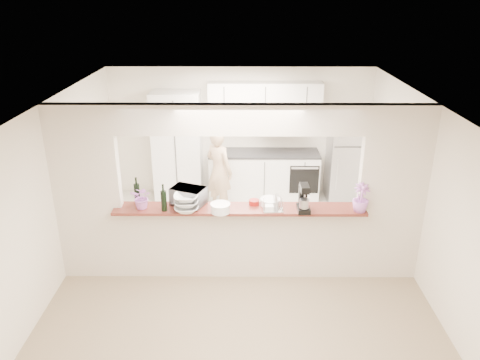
{
  "coord_description": "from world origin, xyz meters",
  "views": [
    {
      "loc": [
        0.05,
        -5.75,
        3.83
      ],
      "look_at": [
        0.01,
        0.3,
        1.35
      ],
      "focal_mm": 35.0,
      "sensor_mm": 36.0,
      "label": 1
    }
  ],
  "objects_px": {
    "toaster_oven": "(188,196)",
    "person": "(219,171)",
    "refrigerator": "(348,158)",
    "stand_mixer": "(304,199)"
  },
  "relations": [
    {
      "from": "refrigerator",
      "to": "person",
      "type": "distance_m",
      "value": 2.5
    },
    {
      "from": "stand_mixer",
      "to": "refrigerator",
      "type": "bearing_deg",
      "value": 66.7
    },
    {
      "from": "refrigerator",
      "to": "stand_mixer",
      "type": "xyz_separation_m",
      "value": [
        -1.2,
        -2.79,
        0.41
      ]
    },
    {
      "from": "toaster_oven",
      "to": "person",
      "type": "xyz_separation_m",
      "value": [
        0.32,
        2.03,
        -0.42
      ]
    },
    {
      "from": "refrigerator",
      "to": "toaster_oven",
      "type": "relative_size",
      "value": 3.82
    },
    {
      "from": "toaster_oven",
      "to": "person",
      "type": "distance_m",
      "value": 2.1
    },
    {
      "from": "toaster_oven",
      "to": "stand_mixer",
      "type": "relative_size",
      "value": 1.16
    },
    {
      "from": "refrigerator",
      "to": "toaster_oven",
      "type": "height_order",
      "value": "refrigerator"
    },
    {
      "from": "refrigerator",
      "to": "toaster_oven",
      "type": "bearing_deg",
      "value": -136.61
    },
    {
      "from": "refrigerator",
      "to": "person",
      "type": "xyz_separation_m",
      "value": [
        -2.43,
        -0.57,
        -0.06
      ]
    }
  ]
}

